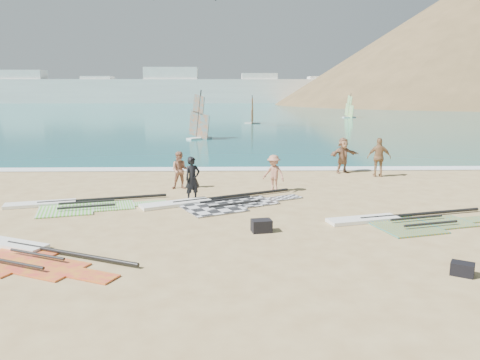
{
  "coord_description": "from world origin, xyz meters",
  "views": [
    {
      "loc": [
        -0.32,
        -13.58,
        4.38
      ],
      "look_at": [
        0.08,
        4.0,
        1.0
      ],
      "focal_mm": 35.0,
      "sensor_mm": 36.0,
      "label": 1
    }
  ],
  "objects_px": {
    "rig_grey": "(213,203)",
    "rig_orange": "(403,221)",
    "beachgoer_mid": "(274,173)",
    "gear_bag_near": "(261,226)",
    "person_wetsuit": "(193,179)",
    "beachgoer_right": "(343,155)",
    "rig_green": "(74,205)",
    "rig_red": "(27,255)",
    "gear_bag_far": "(462,269)",
    "beachgoer_left": "(180,170)",
    "beachgoer_back": "(379,157)"
  },
  "relations": [
    {
      "from": "rig_orange",
      "to": "beachgoer_mid",
      "type": "relative_size",
      "value": 3.73
    },
    {
      "from": "rig_grey",
      "to": "rig_green",
      "type": "distance_m",
      "value": 5.33
    },
    {
      "from": "rig_grey",
      "to": "person_wetsuit",
      "type": "bearing_deg",
      "value": 115.74
    },
    {
      "from": "rig_green",
      "to": "gear_bag_far",
      "type": "height_order",
      "value": "gear_bag_far"
    },
    {
      "from": "person_wetsuit",
      "to": "beachgoer_mid",
      "type": "distance_m",
      "value": 3.78
    },
    {
      "from": "gear_bag_near",
      "to": "beachgoer_left",
      "type": "distance_m",
      "value": 7.37
    },
    {
      "from": "rig_grey",
      "to": "beachgoer_mid",
      "type": "relative_size",
      "value": 4.0
    },
    {
      "from": "rig_green",
      "to": "rig_red",
      "type": "distance_m",
      "value": 5.57
    },
    {
      "from": "rig_green",
      "to": "gear_bag_far",
      "type": "bearing_deg",
      "value": -47.34
    },
    {
      "from": "beachgoer_mid",
      "to": "beachgoer_right",
      "type": "distance_m",
      "value": 6.29
    },
    {
      "from": "beachgoer_mid",
      "to": "rig_green",
      "type": "bearing_deg",
      "value": -126.3
    },
    {
      "from": "beachgoer_right",
      "to": "beachgoer_mid",
      "type": "bearing_deg",
      "value": -154.06
    },
    {
      "from": "gear_bag_near",
      "to": "person_wetsuit",
      "type": "distance_m",
      "value": 4.99
    },
    {
      "from": "rig_green",
      "to": "beachgoer_mid",
      "type": "relative_size",
      "value": 3.85
    },
    {
      "from": "rig_green",
      "to": "beachgoer_left",
      "type": "relative_size",
      "value": 3.7
    },
    {
      "from": "beachgoer_left",
      "to": "beachgoer_right",
      "type": "distance_m",
      "value": 9.22
    },
    {
      "from": "rig_grey",
      "to": "beachgoer_back",
      "type": "distance_m",
      "value": 10.17
    },
    {
      "from": "rig_red",
      "to": "gear_bag_far",
      "type": "distance_m",
      "value": 11.13
    },
    {
      "from": "rig_orange",
      "to": "beachgoer_right",
      "type": "relative_size",
      "value": 3.19
    },
    {
      "from": "rig_green",
      "to": "person_wetsuit",
      "type": "distance_m",
      "value": 4.66
    },
    {
      "from": "rig_green",
      "to": "person_wetsuit",
      "type": "xyz_separation_m",
      "value": [
        4.5,
        0.84,
        0.85
      ]
    },
    {
      "from": "rig_green",
      "to": "gear_bag_near",
      "type": "bearing_deg",
      "value": -42.19
    },
    {
      "from": "rig_grey",
      "to": "gear_bag_near",
      "type": "distance_m",
      "value": 4.01
    },
    {
      "from": "gear_bag_near",
      "to": "person_wetsuit",
      "type": "height_order",
      "value": "person_wetsuit"
    },
    {
      "from": "rig_orange",
      "to": "person_wetsuit",
      "type": "xyz_separation_m",
      "value": [
        -7.3,
        3.36,
        0.85
      ]
    },
    {
      "from": "rig_grey",
      "to": "gear_bag_far",
      "type": "xyz_separation_m",
      "value": [
        6.25,
        -7.26,
        0.11
      ]
    },
    {
      "from": "rig_grey",
      "to": "person_wetsuit",
      "type": "height_order",
      "value": "person_wetsuit"
    },
    {
      "from": "beachgoer_left",
      "to": "beachgoer_back",
      "type": "relative_size",
      "value": 0.85
    },
    {
      "from": "person_wetsuit",
      "to": "beachgoer_left",
      "type": "xyz_separation_m",
      "value": [
        -0.73,
        2.33,
        -0.05
      ]
    },
    {
      "from": "beachgoer_mid",
      "to": "beachgoer_back",
      "type": "xyz_separation_m",
      "value": [
        5.74,
        3.51,
        0.19
      ]
    },
    {
      "from": "gear_bag_far",
      "to": "person_wetsuit",
      "type": "relative_size",
      "value": 0.29
    },
    {
      "from": "rig_red",
      "to": "beachgoer_right",
      "type": "relative_size",
      "value": 2.71
    },
    {
      "from": "beachgoer_left",
      "to": "rig_green",
      "type": "bearing_deg",
      "value": -142.12
    },
    {
      "from": "rig_green",
      "to": "gear_bag_near",
      "type": "relative_size",
      "value": 10.16
    },
    {
      "from": "beachgoer_left",
      "to": "beachgoer_back",
      "type": "distance_m",
      "value": 10.27
    },
    {
      "from": "rig_grey",
      "to": "rig_orange",
      "type": "distance_m",
      "value": 7.03
    },
    {
      "from": "rig_orange",
      "to": "rig_red",
      "type": "distance_m",
      "value": 11.65
    },
    {
      "from": "rig_red",
      "to": "gear_bag_near",
      "type": "relative_size",
      "value": 8.37
    },
    {
      "from": "person_wetsuit",
      "to": "beachgoer_back",
      "type": "distance_m",
      "value": 10.49
    },
    {
      "from": "rig_orange",
      "to": "gear_bag_far",
      "type": "height_order",
      "value": "gear_bag_far"
    },
    {
      "from": "rig_grey",
      "to": "beachgoer_left",
      "type": "xyz_separation_m",
      "value": [
        -1.55,
        2.96,
        0.8
      ]
    },
    {
      "from": "beachgoer_right",
      "to": "rig_orange",
      "type": "bearing_deg",
      "value": -114.18
    },
    {
      "from": "rig_red",
      "to": "beachgoer_back",
      "type": "xyz_separation_m",
      "value": [
        13.1,
        11.52,
        0.95
      ]
    },
    {
      "from": "rig_red",
      "to": "rig_orange",
      "type": "bearing_deg",
      "value": 39.37
    },
    {
      "from": "rig_red",
      "to": "beachgoer_left",
      "type": "bearing_deg",
      "value": 94.03
    },
    {
      "from": "gear_bag_near",
      "to": "person_wetsuit",
      "type": "relative_size",
      "value": 0.34
    },
    {
      "from": "beachgoer_mid",
      "to": "rig_orange",
      "type": "bearing_deg",
      "value": -15.68
    },
    {
      "from": "rig_orange",
      "to": "rig_red",
      "type": "bearing_deg",
      "value": -179.87
    },
    {
      "from": "gear_bag_near",
      "to": "beachgoer_mid",
      "type": "distance_m",
      "value": 6.01
    },
    {
      "from": "rig_red",
      "to": "beachgoer_left",
      "type": "height_order",
      "value": "beachgoer_left"
    }
  ]
}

